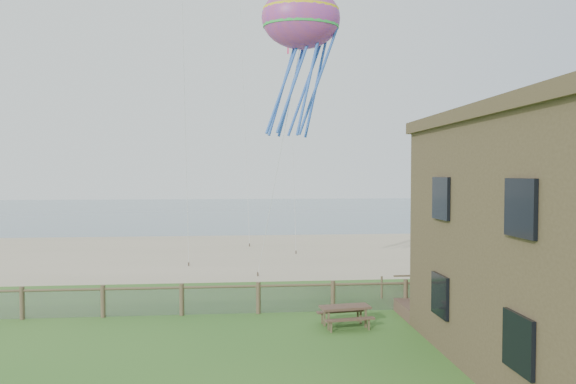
# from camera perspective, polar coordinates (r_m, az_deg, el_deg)

# --- Properties ---
(ground) EXTENTS (160.00, 160.00, 0.00)m
(ground) POSITION_cam_1_polar(r_m,az_deg,el_deg) (15.26, -2.53, -19.29)
(ground) COLOR #2D6321
(ground) RESTS_ON ground
(sand_beach) EXTENTS (72.00, 20.00, 0.02)m
(sand_beach) POSITION_cam_1_polar(r_m,az_deg,el_deg) (36.63, -4.13, -6.70)
(sand_beach) COLOR tan
(sand_beach) RESTS_ON ground
(ocean) EXTENTS (160.00, 68.00, 0.02)m
(ocean) POSITION_cam_1_polar(r_m,az_deg,el_deg) (80.40, -4.71, -1.96)
(ocean) COLOR slate
(ocean) RESTS_ON ground
(chainlink_fence) EXTENTS (36.20, 0.20, 1.25)m
(chainlink_fence) POSITION_cam_1_polar(r_m,az_deg,el_deg) (20.82, -3.31, -11.87)
(chainlink_fence) COLOR #4C412A
(chainlink_fence) RESTS_ON ground
(picnic_table) EXTENTS (1.97, 1.59, 0.76)m
(picnic_table) POSITION_cam_1_polar(r_m,az_deg,el_deg) (19.24, 6.35, -13.57)
(picnic_table) COLOR brown
(picnic_table) RESTS_ON ground
(octopus_kite) EXTENTS (4.39, 3.81, 7.56)m
(octopus_kite) POSITION_cam_1_polar(r_m,az_deg,el_deg) (25.39, 1.46, 14.53)
(octopus_kite) COLOR #EE5225
(kite_red) EXTENTS (1.76, 2.08, 2.74)m
(kite_red) POSITION_cam_1_polar(r_m,az_deg,el_deg) (32.63, 0.13, 18.06)
(kite_red) COLOR #DA2659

